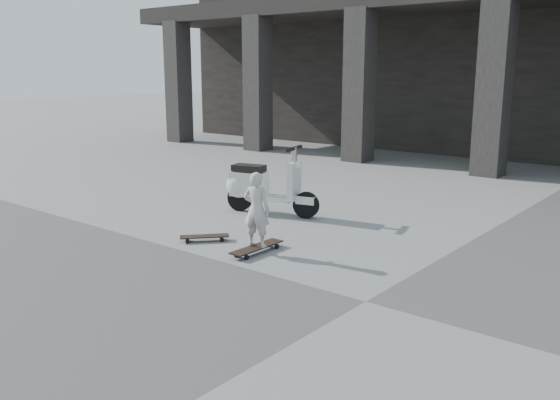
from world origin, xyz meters
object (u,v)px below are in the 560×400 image
Objects in this scene: skateboard_spare at (204,237)px; child at (257,210)px; longboard at (257,248)px; scooter at (256,186)px.

child reaches higher than skateboard_spare.
child is at bearing 75.73° from longboard.
child is at bearing -44.49° from skateboard_spare.
child reaches higher than longboard.
longboard reaches higher than skateboard_spare.
child is at bearing -62.78° from scooter.
scooter is at bearing -64.23° from child.
longboard is 0.96m from skateboard_spare.
longboard is 0.53m from child.
longboard is 1.41× the size of skateboard_spare.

